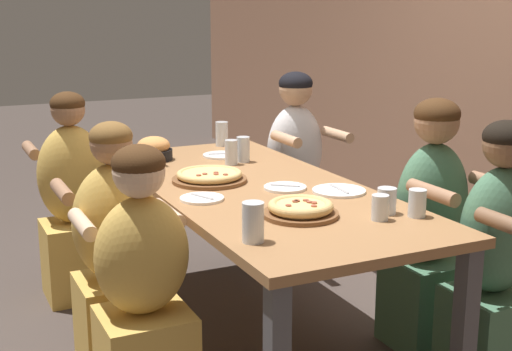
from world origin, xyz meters
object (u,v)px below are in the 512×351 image
Objects in this scene: skillet_bowl at (154,149)px; drinking_glass_c at (417,204)px; diner_near_left at (74,207)px; diner_far_midright at (431,235)px; drinking_glass_a at (222,135)px; diner_near_midright at (143,295)px; drinking_glass_d at (231,154)px; drinking_glass_e at (387,202)px; pizza_board_main at (209,176)px; drinking_glass_f at (243,151)px; drinking_glass_b at (253,225)px; pizza_board_second at (301,209)px; empty_plate_b at (221,155)px; drinking_glass_g at (380,209)px; diner_far_right at (497,270)px; empty_plate_d at (202,198)px; empty_plate_a at (285,187)px; diner_far_left at (295,175)px; empty_plate_c at (339,191)px; diner_near_center at (117,261)px.

drinking_glass_c is (1.47, 0.61, -0.01)m from skillet_bowl.
diner_near_left is 0.97× the size of diner_far_midright.
diner_near_midright is at bearing -33.18° from drinking_glass_a.
drinking_glass_d is 1.23× the size of drinking_glass_e.
pizza_board_main is 1.03m from drinking_glass_c.
drinking_glass_f reaches higher than drinking_glass_c.
diner_far_midright is at bearing 105.50° from drinking_glass_b.
diner_near_midright is (-0.08, -0.63, -0.28)m from pizza_board_second.
drinking_glass_e is (1.31, 0.17, 0.04)m from empty_plate_b.
diner_far_right reaches higher than drinking_glass_g.
diner_far_midright reaches higher than empty_plate_d.
diner_far_midright reaches higher than empty_plate_a.
diner_far_left is (-1.71, 0.00, 0.03)m from diner_far_right.
empty_plate_d is 1.21m from drinking_glass_a.
diner_far_right is (0.73, 0.99, -0.24)m from empty_plate_d.
pizza_board_second is at bearing -124.63° from drinking_glass_g.
diner_near_midright reaches higher than empty_plate_d.
pizza_board_second is at bearing -65.40° from diner_near_left.
empty_plate_b and empty_plate_c have the same top height.
diner_far_midright is (-0.20, 0.40, -0.25)m from drinking_glass_e.
diner_far_midright is at bearing 17.63° from drinking_glass_a.
empty_plate_c is 2.26× the size of drinking_glass_e.
drinking_glass_d is 1.11m from diner_far_midright.
diner_near_left is (-1.57, -1.04, -0.29)m from drinking_glass_c.
skillet_bowl reaches higher than empty_plate_d.
pizza_board_second is at bearing 62.23° from diner_far_left.
diner_far_right is at bearing 24.26° from drinking_glass_d.
drinking_glass_f reaches higher than skillet_bowl.
drinking_glass_b is 1.10m from diner_far_midright.
drinking_glass_c is 0.85× the size of drinking_glass_d.
drinking_glass_g is (1.37, 0.09, 0.04)m from empty_plate_b.
skillet_bowl is at bearing -152.00° from empty_plate_c.
pizza_board_main is at bearing -136.24° from empty_plate_a.
pizza_board_second is 0.28× the size of diner_near_center.
diner_near_left reaches higher than drinking_glass_e.
diner_far_left is at bearing 125.21° from drinking_glass_f.
empty_plate_d is 1.32× the size of drinking_glass_a.
pizza_board_main is 0.38m from empty_plate_a.
pizza_board_second is at bearing 9.03° from skillet_bowl.
empty_plate_b is at bearing -176.22° from drinking_glass_g.
empty_plate_b is at bearing 151.93° from empty_plate_d.
diner_far_right is at bearing 53.48° from empty_plate_d.
diner_near_midright is at bearing -49.29° from empty_plate_d.
diner_far_left is at bearing 168.77° from drinking_glass_c.
drinking_glass_b is 0.12× the size of diner_far_midright.
diner_far_right is (1.70, 1.35, 0.00)m from diner_near_left.
empty_plate_a is 0.76m from drinking_glass_b.
drinking_glass_c is at bearing 9.27° from drinking_glass_f.
pizza_board_second is 2.33× the size of drinking_glass_d.
empty_plate_d is at bearing -12.43° from diner_near_center.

